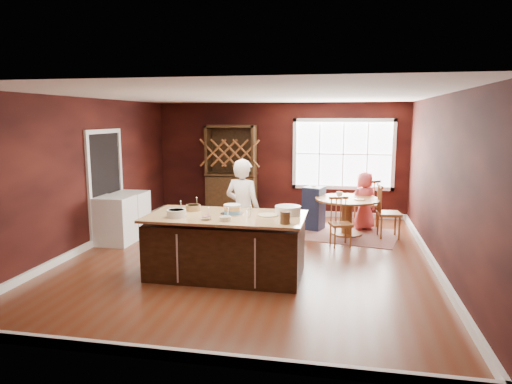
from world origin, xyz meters
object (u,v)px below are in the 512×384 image
at_px(kitchen_island, 226,247).
at_px(toddler, 311,191).
at_px(baker, 243,210).
at_px(seated_woman, 364,201).
at_px(layer_cake, 232,209).
at_px(washer, 115,220).
at_px(chair_south, 341,222).
at_px(hutch, 231,171).
at_px(dryer, 131,214).
at_px(chair_east, 389,211).
at_px(high_chair, 314,207).
at_px(dining_table, 347,209).
at_px(chair_north, 366,203).

bearing_deg(kitchen_island, toddler, 71.64).
xyz_separation_m(baker, toddler, (0.95, 2.36, -0.04)).
bearing_deg(seated_woman, layer_cake, 27.93).
height_order(baker, washer, baker).
bearing_deg(chair_south, hutch, 121.42).
bearing_deg(toddler, kitchen_island, -108.36).
xyz_separation_m(layer_cake, dryer, (-2.55, 1.81, -0.55)).
bearing_deg(dryer, chair_south, 0.16).
distance_m(kitchen_island, toddler, 3.31).
height_order(chair_east, high_chair, chair_east).
xyz_separation_m(layer_cake, seated_woman, (2.06, 3.20, -0.38)).
distance_m(dining_table, seated_woman, 0.63).
distance_m(dining_table, toddler, 0.87).
distance_m(high_chair, washer, 4.01).
relative_size(toddler, washer, 0.29).
distance_m(chair_east, washer, 5.27).
height_order(hutch, dryer, hutch).
bearing_deg(seated_woman, chair_north, -129.68).
bearing_deg(dining_table, dryer, -168.50).
distance_m(chair_south, chair_north, 1.78).
relative_size(chair_east, toddler, 4.13).
distance_m(baker, seated_woman, 3.27).
bearing_deg(washer, baker, -11.16).
distance_m(toddler, washer, 3.99).
distance_m(toddler, hutch, 2.29).
height_order(dining_table, high_chair, high_chair).
xyz_separation_m(chair_east, toddler, (-1.56, 0.42, 0.27)).
bearing_deg(chair_north, dryer, -15.77).
xyz_separation_m(kitchen_island, layer_cake, (0.07, 0.09, 0.55)).
bearing_deg(chair_north, dining_table, 28.40).
bearing_deg(chair_east, dining_table, 78.25).
height_order(dining_table, dryer, dryer).
height_order(dining_table, baker, baker).
bearing_deg(baker, chair_south, -127.89).
xyz_separation_m(baker, hutch, (-1.05, 3.45, 0.24)).
distance_m(kitchen_island, dining_table, 3.30).
relative_size(chair_north, high_chair, 1.09).
relative_size(layer_cake, chair_north, 0.34).
height_order(high_chair, dryer, high_chair).
height_order(layer_cake, dryer, layer_cake).
xyz_separation_m(chair_south, hutch, (-2.64, 2.29, 0.63)).
xyz_separation_m(chair_east, chair_north, (-0.40, 0.91, -0.02)).
relative_size(kitchen_island, high_chair, 2.44).
distance_m(chair_east, seated_woman, 0.76).
bearing_deg(washer, chair_north, 26.71).
height_order(chair_south, chair_north, chair_north).
xyz_separation_m(chair_east, chair_south, (-0.92, -0.79, -0.08)).
bearing_deg(layer_cake, dining_table, 57.37).
relative_size(chair_south, toddler, 3.50).
relative_size(dining_table, baker, 0.76).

